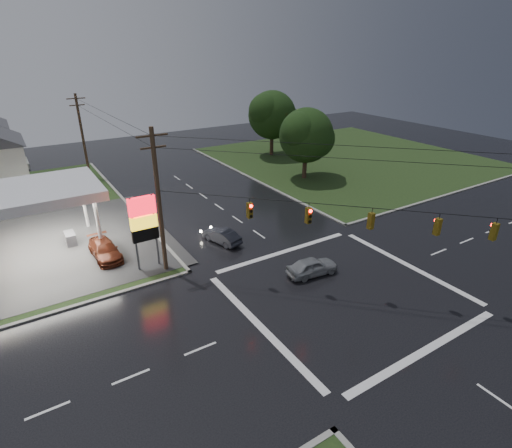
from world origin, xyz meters
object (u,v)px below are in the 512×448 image
utility_pole_nw (159,201)px  utility_pole_n (82,135)px  car_crossing (312,266)px  car_pump (105,250)px  tree_ne_far (273,115)px  car_north (222,236)px  tree_ne_near (307,136)px  pylon_sign (144,221)px

utility_pole_nw → utility_pole_n: size_ratio=1.05×
car_crossing → car_pump: 16.80m
tree_ne_far → car_pump: tree_ne_far is taller
utility_pole_nw → car_north: size_ratio=2.86×
utility_pole_nw → tree_ne_near: utility_pole_nw is taller
tree_ne_far → car_pump: size_ratio=2.08×
utility_pole_n → tree_ne_near: size_ratio=1.17×
car_crossing → car_pump: car_pump is taller
utility_pole_nw → car_north: (5.84, 1.83, -5.09)m
tree_ne_near → tree_ne_far: 12.39m
utility_pole_n → car_pump: size_ratio=2.23×
pylon_sign → tree_ne_near: (24.64, 11.49, 1.55)m
utility_pole_n → utility_pole_nw: bearing=-90.0°
pylon_sign → tree_ne_near: bearing=25.0°
pylon_sign → car_north: bearing=6.9°
car_pump → tree_ne_near: bearing=14.3°
pylon_sign → car_pump: bearing=125.5°
tree_ne_near → car_crossing: bearing=-127.3°
pylon_sign → utility_pole_n: bearing=87.9°
utility_pole_n → tree_ne_far: size_ratio=1.07×
tree_ne_near → car_pump: (-27.14, -7.99, -4.88)m
utility_pole_nw → car_pump: (-3.50, 4.50, -5.04)m
utility_pole_nw → tree_ne_far: (26.65, 24.49, 0.46)m
utility_pole_n → pylon_sign: bearing=-92.1°
tree_ne_near → tree_ne_far: bearing=75.9°
car_north → car_pump: size_ratio=0.82×
tree_ne_far → car_north: (-20.81, -22.66, -5.55)m
utility_pole_nw → tree_ne_near: bearing=27.9°
tree_ne_near → car_crossing: (-14.49, -19.05, -4.88)m
utility_pole_n → car_crossing: size_ratio=2.63×
tree_ne_near → tree_ne_far: tree_ne_far is taller
pylon_sign → car_pump: (-2.50, 3.50, -3.33)m
tree_ne_near → utility_pole_n: bearing=145.9°
car_crossing → utility_pole_n: bearing=20.9°
pylon_sign → tree_ne_near: tree_ne_near is taller
utility_pole_nw → tree_ne_near: (23.64, 12.49, -0.16)m
utility_pole_n → tree_ne_far: bearing=-8.5°
tree_ne_near → car_north: size_ratio=2.33×
tree_ne_far → car_crossing: 36.06m
tree_ne_near → tree_ne_far: (3.01, 12.00, 0.62)m
tree_ne_near → car_crossing: 24.42m
tree_ne_near → pylon_sign: bearing=-155.0°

